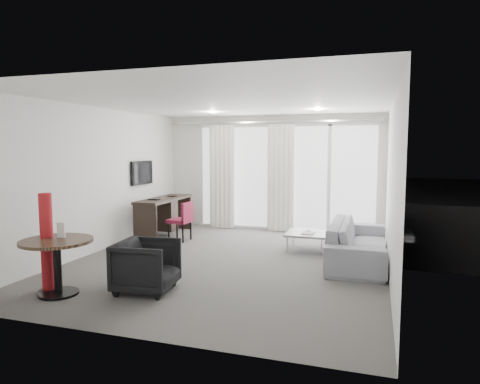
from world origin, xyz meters
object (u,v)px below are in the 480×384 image
(desk, at_px, (164,217))
(tub_armchair, at_px, (147,266))
(sofa, at_px, (358,242))
(desk_chair, at_px, (180,221))
(rattan_chair_a, at_px, (328,203))
(red_lamp, at_px, (47,243))
(coffee_table, at_px, (307,241))
(round_table, at_px, (58,267))
(rattan_chair_b, at_px, (380,205))

(desk, height_order, tub_armchair, desk)
(desk, bearing_deg, sofa, -13.31)
(desk, bearing_deg, desk_chair, -34.44)
(desk_chair, relative_size, rattan_chair_a, 0.89)
(red_lamp, height_order, coffee_table, red_lamp)
(desk, height_order, coffee_table, desk)
(round_table, xyz_separation_m, red_lamp, (-0.21, 0.07, 0.29))
(tub_armchair, distance_m, coffee_table, 3.33)
(round_table, xyz_separation_m, rattan_chair_a, (2.69, 6.74, 0.09))
(round_table, distance_m, rattan_chair_b, 8.34)
(tub_armchair, bearing_deg, round_table, 108.05)
(desk, relative_size, red_lamp, 1.33)
(desk, relative_size, sofa, 0.76)
(tub_armchair, bearing_deg, coffee_table, -36.13)
(desk, xyz_separation_m, round_table, (0.46, -3.78, -0.04))
(desk_chair, bearing_deg, rattan_chair_a, 56.48)
(coffee_table, height_order, sofa, sofa)
(red_lamp, bearing_deg, rattan_chair_b, 60.18)
(red_lamp, xyz_separation_m, coffee_table, (2.88, 3.28, -0.48))
(desk_chair, xyz_separation_m, coffee_table, (2.59, -0.06, -0.23))
(rattan_chair_b, bearing_deg, sofa, -81.21)
(desk, distance_m, red_lamp, 3.72)
(rattan_chair_b, bearing_deg, tub_armchair, -99.82)
(rattan_chair_a, bearing_deg, sofa, -56.82)
(desk, bearing_deg, red_lamp, -86.13)
(desk, xyz_separation_m, rattan_chair_b, (4.42, 3.56, -0.01))
(tub_armchair, bearing_deg, sofa, -53.99)
(tub_armchair, relative_size, coffee_table, 1.01)
(round_table, height_order, tub_armchair, round_table)
(desk_chair, xyz_separation_m, sofa, (3.52, -0.59, -0.07))
(round_table, relative_size, red_lamp, 0.69)
(tub_armchair, relative_size, sofa, 0.33)
(round_table, bearing_deg, rattan_chair_b, 61.69)
(desk_chair, height_order, sofa, desk_chair)
(rattan_chair_b, bearing_deg, coffee_table, -94.57)
(desk_chair, relative_size, round_table, 0.89)
(round_table, distance_m, tub_armchair, 1.12)
(desk_chair, relative_size, red_lamp, 0.61)
(coffee_table, bearing_deg, desk_chair, 178.71)
(desk, bearing_deg, tub_armchair, -65.95)
(sofa, bearing_deg, rattan_chair_b, -4.52)
(rattan_chair_a, bearing_deg, rattan_chair_b, 45.62)
(desk_chair, bearing_deg, rattan_chair_b, 50.01)
(red_lamp, height_order, rattan_chair_a, red_lamp)
(desk_chair, height_order, rattan_chair_b, desk_chair)
(sofa, bearing_deg, desk_chair, 80.49)
(red_lamp, relative_size, rattan_chair_b, 1.67)
(tub_armchair, xyz_separation_m, rattan_chair_b, (2.94, 6.88, 0.05))
(desk, height_order, rattan_chair_b, desk)
(round_table, bearing_deg, red_lamp, 161.89)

